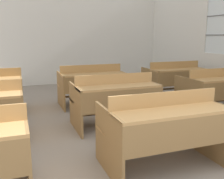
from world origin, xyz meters
TOP-DOWN VIEW (x-y plane):
  - wall_back at (0.00, 6.53)m, footprint 5.95×0.06m
  - bench_front_center at (0.13, 1.18)m, footprint 1.23×0.79m
  - bench_second_center at (0.11, 2.55)m, footprint 1.23×0.79m
  - bench_second_right at (2.06, 2.56)m, footprint 1.23×0.79m
  - bench_third_center at (0.12, 3.89)m, footprint 1.23×0.79m
  - bench_third_right at (2.04, 3.89)m, footprint 1.23×0.79m

SIDE VIEW (x-z plane):
  - bench_front_center at x=0.13m, z-range 0.04..0.85m
  - bench_second_center at x=0.11m, z-range 0.04..0.85m
  - bench_second_right at x=2.06m, z-range 0.04..0.85m
  - bench_third_center at x=0.12m, z-range 0.04..0.85m
  - bench_third_right at x=2.04m, z-range 0.04..0.85m
  - wall_back at x=0.00m, z-range 0.00..2.81m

